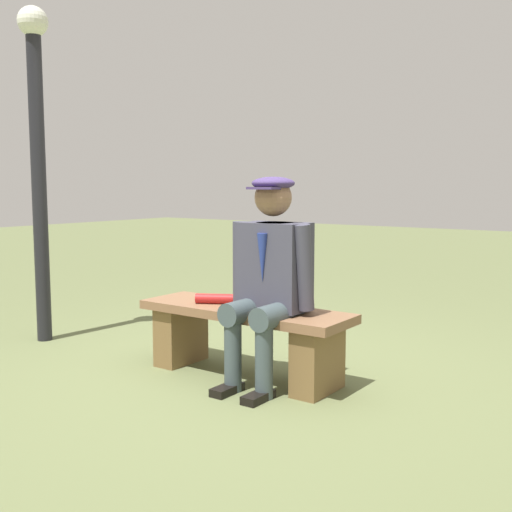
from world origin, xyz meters
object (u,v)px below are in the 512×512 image
(bench, at_px, (244,332))
(seated_man, at_px, (269,270))
(rolled_magazine, at_px, (215,299))
(lamp_post, at_px, (37,144))

(bench, bearing_deg, seated_man, 166.14)
(rolled_magazine, distance_m, lamp_post, 2.06)
(rolled_magazine, relative_size, lamp_post, 0.10)
(seated_man, distance_m, rolled_magazine, 0.53)
(lamp_post, bearing_deg, rolled_magazine, -175.27)
(bench, relative_size, seated_man, 1.12)
(seated_man, relative_size, rolled_magazine, 4.91)
(bench, xyz_separation_m, lamp_post, (1.96, 0.17, 1.31))
(seated_man, xyz_separation_m, rolled_magazine, (0.47, -0.04, -0.24))
(bench, distance_m, rolled_magazine, 0.31)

